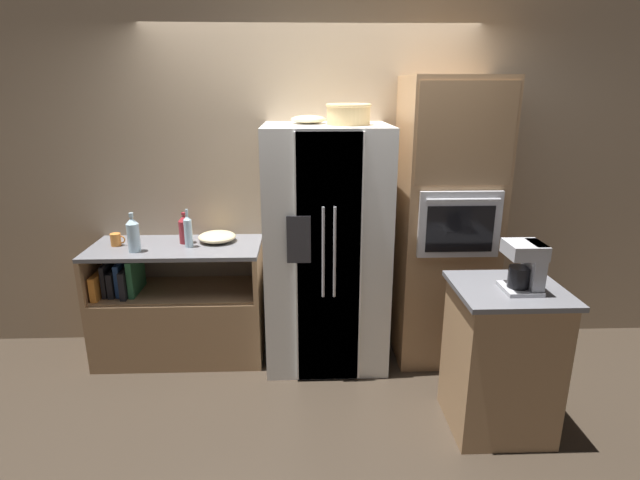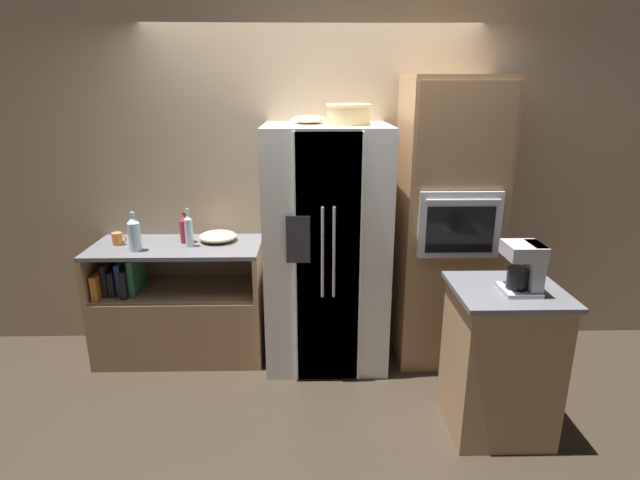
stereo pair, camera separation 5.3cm
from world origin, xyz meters
The scene contains 14 objects.
ground_plane centered at (0.00, 0.00, 0.00)m, with size 20.00×20.00×0.00m, color #382D23.
wall_back centered at (0.00, 0.42, 1.40)m, with size 12.00×0.06×2.80m.
counter_left centered at (-1.05, 0.09, 0.33)m, with size 1.27×0.59×0.91m.
refrigerator centered at (0.10, 0.02, 0.90)m, with size 0.89×0.77×1.80m.
wall_oven centered at (1.00, 0.06, 1.07)m, with size 0.69×0.70×2.13m.
island_counter centered at (1.12, -0.87, 0.47)m, with size 0.63×0.59×0.94m.
wicker_basket centered at (0.25, -0.01, 1.88)m, with size 0.31×0.31×0.14m.
fruit_bowl centered at (-0.03, 0.11, 1.83)m, with size 0.25×0.25×0.06m.
bottle_tall centered at (-1.30, -0.03, 1.04)m, with size 0.09×0.09×0.29m.
bottle_short centered at (-0.93, 0.07, 1.03)m, with size 0.06×0.06×0.29m.
bottle_wide centered at (-0.97, 0.17, 1.02)m, with size 0.09×0.09×0.24m.
mug centered at (-1.48, 0.12, 0.95)m, with size 0.11×0.08×0.09m.
mixing_bowl centered at (-0.74, 0.19, 0.95)m, with size 0.29×0.29×0.08m.
coffee_maker centered at (1.18, -0.92, 1.09)m, with size 0.20×0.21×0.29m.
Camera 2 is at (-0.03, -3.52, 2.05)m, focal length 28.00 mm.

